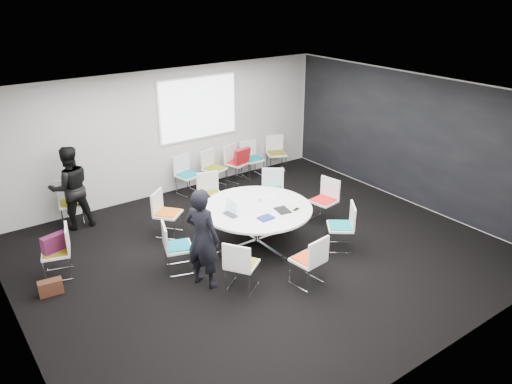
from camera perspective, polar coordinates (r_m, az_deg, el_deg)
room_shell at (r=8.51m, az=1.00°, el=1.45°), size 8.08×7.08×2.88m
conference_table at (r=9.16m, az=0.06°, el=-2.96°), size 2.03×2.03×0.73m
projection_screen at (r=11.52m, az=-6.58°, el=9.49°), size 1.90×0.03×1.35m
chair_ring_a at (r=10.18m, az=7.71°, el=-1.87°), size 0.52×0.53×0.88m
chair_ring_b at (r=10.56m, az=1.91°, el=-0.69°), size 0.64×0.63×0.88m
chair_ring_c at (r=10.40m, az=-5.21°, el=-1.19°), size 0.57×0.56×0.88m
chair_ring_d at (r=9.70m, az=-10.03°, el=-3.36°), size 0.64×0.64×0.88m
chair_ring_e at (r=8.53m, az=-8.89°, el=-7.23°), size 0.57×0.58×0.88m
chair_ring_f at (r=7.96m, az=-1.66°, el=-9.31°), size 0.63×0.63×0.88m
chair_ring_g at (r=8.12m, az=5.97°, el=-8.75°), size 0.51×0.50×0.88m
chair_ring_h at (r=9.20m, az=9.61°, el=-4.85°), size 0.64×0.64×0.88m
chair_back_a at (r=11.49m, az=-7.80°, el=1.12°), size 0.54×0.54×0.88m
chair_back_b at (r=11.80m, az=-4.76°, el=1.88°), size 0.59×0.58×0.88m
chair_back_c at (r=12.14m, az=-2.22°, el=2.56°), size 0.58×0.57×0.88m
chair_back_d at (r=12.39m, az=-0.43°, el=3.02°), size 0.48×0.47×0.88m
chair_back_e at (r=12.81m, az=2.31°, el=3.69°), size 0.60×0.59×0.88m
chair_spare_left at (r=8.90m, az=-21.65°, el=-7.35°), size 0.56×0.57×0.88m
chair_person_back at (r=10.65m, az=-20.27°, el=-2.02°), size 0.55×0.54×0.88m
person_main at (r=7.85m, az=-6.12°, el=-5.27°), size 0.61×0.71×1.66m
person_back at (r=10.29m, az=-20.45°, el=0.46°), size 0.84×0.68×1.66m
laptop at (r=8.79m, az=-2.75°, el=-2.52°), size 0.23×0.32×0.02m
laptop_lid at (r=8.83m, az=-2.88°, el=-1.55°), size 0.05×0.30×0.22m
notebook_black at (r=8.94m, az=3.06°, el=-2.09°), size 0.27×0.34×0.02m
tablet_folio at (r=8.64m, az=1.13°, el=-2.97°), size 0.26×0.21×0.03m
papers_right at (r=9.53m, az=1.65°, el=-0.43°), size 0.32×0.24×0.00m
papers_front at (r=9.37m, az=4.23°, el=-0.92°), size 0.35×0.30×0.00m
cup at (r=9.28m, az=0.38°, el=-0.83°), size 0.08×0.08×0.09m
phone at (r=9.00m, az=4.59°, el=-1.99°), size 0.15×0.10×0.01m
maroon_bag at (r=8.74m, az=-22.08°, el=-5.41°), size 0.42×0.24×0.28m
brown_bag at (r=8.55m, az=-22.42°, el=-10.03°), size 0.38×0.20×0.24m
red_jacket at (r=11.82m, az=-1.62°, el=4.18°), size 0.46×0.22×0.36m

